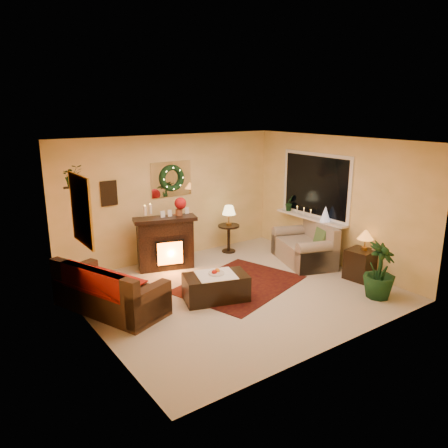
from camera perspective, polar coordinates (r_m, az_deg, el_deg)
floor at (r=7.77m, az=1.51°, el=-8.77°), size 5.00×5.00×0.00m
ceiling at (r=7.13m, az=1.65°, el=10.71°), size 5.00×5.00×0.00m
wall_back at (r=9.20m, az=-6.86°, el=3.43°), size 5.00×5.00×0.00m
wall_front at (r=5.78m, az=15.09°, el=-4.06°), size 5.00×5.00×0.00m
wall_left at (r=6.23m, az=-17.18°, el=-2.82°), size 4.50×4.50×0.00m
wall_right at (r=9.03m, az=14.40°, el=2.84°), size 4.50×4.50×0.00m
area_rug at (r=8.05m, az=2.02°, el=-7.85°), size 2.55×2.19×0.01m
sofa at (r=7.19m, az=-14.65°, el=-7.61°), size 1.43×2.01×0.79m
red_throw at (r=7.30m, az=-15.80°, el=-7.12°), size 0.80×1.31×0.02m
fireplace at (r=8.71m, az=-7.67°, el=-2.36°), size 1.13×0.64×0.99m
poinsettia at (r=8.64m, az=-5.71°, el=2.70°), size 0.24×0.24×0.24m
mantel_candle_a at (r=8.30m, az=-10.29°, el=1.73°), size 0.06×0.06×0.18m
mantel_candle_b at (r=8.42m, az=-9.60°, el=1.95°), size 0.06×0.06×0.18m
mantel_mirror at (r=9.11m, az=-6.88°, el=5.87°), size 0.92×0.02×0.72m
wreath at (r=9.07m, az=-6.77°, el=5.97°), size 0.55×0.11×0.55m
wall_art at (r=8.58m, az=-14.80°, el=3.90°), size 0.32×0.03×0.48m
gold_mirror at (r=6.40m, az=-18.18°, el=1.74°), size 0.03×0.84×1.00m
hanging_plant at (r=7.10m, az=-19.09°, el=4.75°), size 0.33×0.28×0.36m
loveseat at (r=9.19m, az=10.36°, el=-2.40°), size 1.28×1.66×0.85m
window_frame at (r=9.33m, az=11.88°, el=4.94°), size 0.03×1.86×1.36m
window_glass at (r=9.32m, az=11.82°, el=4.93°), size 0.02×1.70×1.22m
window_sill at (r=9.39m, az=11.22°, el=0.80°), size 0.22×1.86×0.04m
mini_tree at (r=9.06m, az=13.10°, el=1.28°), size 0.22×0.22×0.33m
sill_plant at (r=9.83m, az=8.55°, el=2.84°), size 0.25×0.20×0.46m
side_table_round at (r=9.69m, az=0.62°, el=-1.81°), size 0.50×0.50×0.62m
lamp_cream at (r=9.53m, az=0.64°, el=1.37°), size 0.29×0.29×0.45m
end_table_square at (r=8.60m, az=17.35°, el=-5.14°), size 0.52×0.52×0.57m
lamp_tiffany at (r=8.46m, az=17.95°, el=-2.13°), size 0.30×0.30×0.44m
coffee_table at (r=7.38m, az=-1.06°, el=-8.35°), size 1.18×0.87×0.44m
fruit_bowl at (r=7.30m, az=-1.02°, el=-6.56°), size 0.26×0.26×0.06m
floor_palm at (r=7.83m, az=19.66°, el=-5.97°), size 1.91×1.91×2.87m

